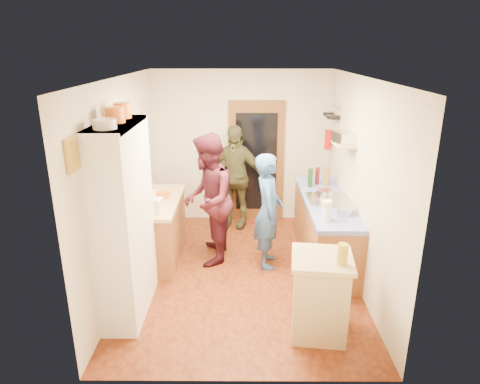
{
  "coord_description": "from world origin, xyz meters",
  "views": [
    {
      "loc": [
        0.01,
        -5.19,
        2.95
      ],
      "look_at": [
        -0.02,
        0.15,
        1.12
      ],
      "focal_mm": 32.0,
      "sensor_mm": 36.0,
      "label": 1
    }
  ],
  "objects_px": {
    "island_base": "(320,298)",
    "person_hob": "(270,212)",
    "person_back": "(235,177)",
    "person_left": "(211,199)",
    "hutch_body": "(125,221)",
    "right_counter_base": "(324,230)"
  },
  "relations": [
    {
      "from": "right_counter_base",
      "to": "person_left",
      "type": "height_order",
      "value": "person_left"
    },
    {
      "from": "hutch_body",
      "to": "person_hob",
      "type": "bearing_deg",
      "value": 31.7
    },
    {
      "from": "hutch_body",
      "to": "person_left",
      "type": "distance_m",
      "value": 1.52
    },
    {
      "from": "hutch_body",
      "to": "right_counter_base",
      "type": "xyz_separation_m",
      "value": [
        2.5,
        1.3,
        -0.68
      ]
    },
    {
      "from": "person_hob",
      "to": "person_back",
      "type": "relative_size",
      "value": 0.92
    },
    {
      "from": "right_counter_base",
      "to": "person_hob",
      "type": "height_order",
      "value": "person_hob"
    },
    {
      "from": "right_counter_base",
      "to": "person_left",
      "type": "bearing_deg",
      "value": -177.71
    },
    {
      "from": "right_counter_base",
      "to": "hutch_body",
      "type": "bearing_deg",
      "value": -152.53
    },
    {
      "from": "right_counter_base",
      "to": "island_base",
      "type": "relative_size",
      "value": 2.56
    },
    {
      "from": "right_counter_base",
      "to": "island_base",
      "type": "xyz_separation_m",
      "value": [
        -0.37,
        -1.77,
        0.01
      ]
    },
    {
      "from": "person_left",
      "to": "person_back",
      "type": "bearing_deg",
      "value": 166.78
    },
    {
      "from": "person_hob",
      "to": "person_left",
      "type": "bearing_deg",
      "value": 78.76
    },
    {
      "from": "island_base",
      "to": "person_back",
      "type": "height_order",
      "value": "person_back"
    },
    {
      "from": "island_base",
      "to": "hutch_body",
      "type": "bearing_deg",
      "value": 167.46
    },
    {
      "from": "island_base",
      "to": "person_hob",
      "type": "distance_m",
      "value": 1.63
    },
    {
      "from": "island_base",
      "to": "person_left",
      "type": "relative_size",
      "value": 0.46
    },
    {
      "from": "hutch_body",
      "to": "person_back",
      "type": "distance_m",
      "value": 2.75
    },
    {
      "from": "person_back",
      "to": "person_left",
      "type": "bearing_deg",
      "value": -85.99
    },
    {
      "from": "island_base",
      "to": "person_back",
      "type": "bearing_deg",
      "value": 107.72
    },
    {
      "from": "hutch_body",
      "to": "person_hob",
      "type": "xyz_separation_m",
      "value": [
        1.7,
        1.05,
        -0.29
      ]
    },
    {
      "from": "person_hob",
      "to": "person_left",
      "type": "xyz_separation_m",
      "value": [
        -0.83,
        0.19,
        0.12
      ]
    },
    {
      "from": "person_left",
      "to": "island_base",
      "type": "bearing_deg",
      "value": 37.96
    }
  ]
}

